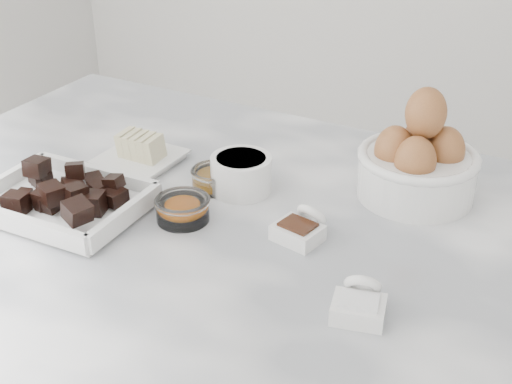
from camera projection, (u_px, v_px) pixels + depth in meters
marble_slab at (234, 234)px, 1.04m from camera, size 1.20×0.80×0.04m
chocolate_dish at (63, 196)px, 1.05m from camera, size 0.24×0.19×0.06m
butter_plate at (139, 152)px, 1.19m from camera, size 0.12×0.12×0.05m
sugar_ramekin at (241, 173)px, 1.10m from camera, size 0.10×0.10×0.06m
egg_bowl at (418, 162)px, 1.07m from camera, size 0.18×0.18×0.18m
honey_bowl at (215, 178)px, 1.11m from camera, size 0.08×0.08×0.03m
zest_bowl at (183, 208)px, 1.03m from camera, size 0.08×0.08×0.04m
vanilla_spoon at (301, 228)px, 0.98m from camera, size 0.07×0.09×0.05m
salt_spoon at (359, 303)px, 0.84m from camera, size 0.07×0.09×0.05m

